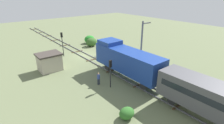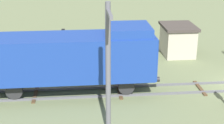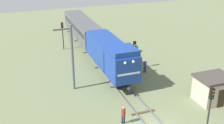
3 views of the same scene
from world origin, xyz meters
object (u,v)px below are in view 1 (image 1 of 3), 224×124
object	(u,v)px
traffic_signal_near	(62,40)
relay_hut	(49,62)
locomotive	(126,59)
catenary_mast	(142,43)
worker_by_signal	(99,78)
worker_near_track	(100,51)
traffic_signal_mid	(110,69)

from	to	relation	value
traffic_signal_near	relay_hut	world-z (taller)	traffic_signal_near
locomotive	catenary_mast	xyz separation A→B (m)	(-5.07, -1.87, 1.10)
traffic_signal_near	worker_by_signal	xyz separation A→B (m)	(1.00, 13.21, -2.15)
worker_near_track	relay_hut	xyz separation A→B (m)	(9.90, 0.51, 0.40)
worker_near_track	catenary_mast	xyz separation A→B (m)	(-2.67, 7.89, 2.88)
locomotive	traffic_signal_mid	distance (m)	3.49
worker_by_signal	relay_hut	bearing A→B (deg)	-159.83
worker_by_signal	worker_near_track	bearing A→B (deg)	142.85
traffic_signal_near	catenary_mast	xyz separation A→B (m)	(-8.27, 12.06, 0.73)
worker_near_track	catenary_mast	size ratio (longest dim) A/B	0.23
worker_near_track	worker_by_signal	world-z (taller)	same
traffic_signal_near	locomotive	bearing A→B (deg)	102.94
locomotive	traffic_signal_near	xyz separation A→B (m)	(3.20, -13.93, 0.37)
locomotive	relay_hut	world-z (taller)	locomotive
traffic_signal_mid	worker_near_track	size ratio (longest dim) A/B	2.18
traffic_signal_mid	relay_hut	xyz separation A→B (m)	(4.10, -10.01, -1.20)
worker_near_track	traffic_signal_mid	bearing A→B (deg)	-1.41
worker_by_signal	catenary_mast	xyz separation A→B (m)	(-9.27, -1.15, 2.88)
worker_by_signal	relay_hut	size ratio (longest dim) A/B	0.49
locomotive	traffic_signal_near	bearing A→B (deg)	-77.06
locomotive	catenary_mast	bearing A→B (deg)	-159.71
traffic_signal_mid	worker_by_signal	bearing A→B (deg)	-61.68
traffic_signal_mid	catenary_mast	bearing A→B (deg)	-162.73
traffic_signal_near	traffic_signal_mid	world-z (taller)	traffic_signal_near
catenary_mast	locomotive	bearing A→B (deg)	20.29
traffic_signal_near	catenary_mast	world-z (taller)	catenary_mast
worker_near_track	relay_hut	size ratio (longest dim) A/B	0.49
locomotive	worker_near_track	world-z (taller)	locomotive
traffic_signal_mid	worker_by_signal	world-z (taller)	traffic_signal_mid
locomotive	traffic_signal_near	distance (m)	14.30
traffic_signal_mid	catenary_mast	size ratio (longest dim) A/B	0.51
locomotive	worker_by_signal	size ratio (longest dim) A/B	6.82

